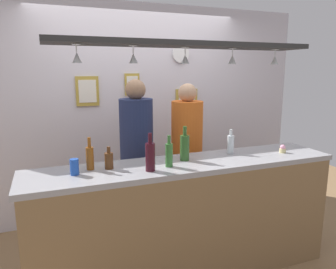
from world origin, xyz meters
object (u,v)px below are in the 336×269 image
at_px(person_middle_navy_shirt, 137,147).
at_px(wall_clock, 181,54).
at_px(bottle_soda_clear, 231,144).
at_px(cupcake, 283,149).
at_px(drink_can, 74,167).
at_px(bottle_beer_brown_stubby, 109,160).
at_px(picture_frame_caricature, 87,91).
at_px(bottle_champagne_green, 185,147).
at_px(bottle_wine_dark_red, 150,156).
at_px(bottle_beer_amber_tall, 90,157).
at_px(picture_frame_lower_pair, 187,96).
at_px(person_right_orange_shirt, 187,145).
at_px(picture_frame_crest, 132,84).
at_px(bottle_beer_green_import, 169,154).

height_order(person_middle_navy_shirt, wall_clock, wall_clock).
xyz_separation_m(bottle_soda_clear, cupcake, (0.48, -0.16, -0.06)).
relative_size(person_middle_navy_shirt, cupcake, 22.20).
bearing_deg(drink_can, bottle_beer_brown_stubby, 11.60).
bearing_deg(cupcake, picture_frame_caricature, 138.08).
height_order(bottle_champagne_green, cupcake, bottle_champagne_green).
bearing_deg(bottle_wine_dark_red, bottle_soda_clear, 15.06).
bearing_deg(bottle_beer_brown_stubby, bottle_wine_dark_red, -30.25).
distance_m(bottle_beer_amber_tall, picture_frame_lower_pair, 1.97).
xyz_separation_m(person_right_orange_shirt, picture_frame_lower_pair, (0.31, 0.70, 0.47)).
bearing_deg(picture_frame_caricature, bottle_champagne_green, -64.83).
relative_size(person_right_orange_shirt, picture_frame_crest, 6.47).
xyz_separation_m(bottle_beer_amber_tall, picture_frame_caricature, (0.17, 1.32, 0.43)).
distance_m(bottle_beer_brown_stubby, bottle_beer_amber_tall, 0.15).
xyz_separation_m(picture_frame_lower_pair, picture_frame_caricature, (-1.26, 0.00, 0.09)).
xyz_separation_m(bottle_beer_amber_tall, bottle_beer_green_import, (0.61, -0.15, 0.00)).
bearing_deg(picture_frame_caricature, picture_frame_lower_pair, 0.00).
height_order(bottle_beer_brown_stubby, bottle_wine_dark_red, bottle_wine_dark_red).
xyz_separation_m(person_right_orange_shirt, bottle_champagne_green, (-0.31, -0.64, 0.15)).
height_order(bottle_soda_clear, bottle_beer_green_import, bottle_beer_green_import).
height_order(person_right_orange_shirt, bottle_beer_amber_tall, person_right_orange_shirt).
distance_m(person_right_orange_shirt, bottle_wine_dark_red, 1.08).
xyz_separation_m(bottle_wine_dark_red, picture_frame_lower_pair, (0.99, 1.52, 0.32)).
height_order(person_right_orange_shirt, bottle_soda_clear, person_right_orange_shirt).
distance_m(person_middle_navy_shirt, picture_frame_caricature, 0.96).
distance_m(bottle_beer_brown_stubby, wall_clock, 2.01).
xyz_separation_m(person_middle_navy_shirt, bottle_soda_clear, (0.75, -0.58, 0.09)).
bearing_deg(person_middle_navy_shirt, drink_can, -133.97).
relative_size(picture_frame_crest, wall_clock, 1.18).
height_order(bottle_champagne_green, bottle_wine_dark_red, same).
xyz_separation_m(bottle_beer_amber_tall, drink_can, (-0.13, -0.09, -0.04)).
xyz_separation_m(bottle_beer_brown_stubby, bottle_beer_amber_tall, (-0.14, 0.03, 0.03)).
xyz_separation_m(bottle_champagne_green, bottle_wine_dark_red, (-0.37, -0.17, -0.00)).
relative_size(bottle_beer_amber_tall, picture_frame_lower_pair, 0.87).
distance_m(bottle_champagne_green, bottle_wine_dark_red, 0.41).
relative_size(person_right_orange_shirt, bottle_champagne_green, 5.61).
bearing_deg(person_right_orange_shirt, picture_frame_lower_pair, 66.16).
bearing_deg(bottle_wine_dark_red, bottle_champagne_green, 25.28).
height_order(cupcake, picture_frame_caricature, picture_frame_caricature).
distance_m(bottle_beer_amber_tall, cupcake, 1.78).
xyz_separation_m(drink_can, picture_frame_lower_pair, (1.55, 1.40, 0.38)).
relative_size(bottle_soda_clear, bottle_beer_green_import, 0.88).
xyz_separation_m(bottle_wine_dark_red, picture_frame_crest, (0.27, 1.52, 0.48)).
bearing_deg(bottle_beer_amber_tall, picture_frame_lower_pair, 42.72).
bearing_deg(wall_clock, bottle_soda_clear, -91.65).
height_order(bottle_wine_dark_red, cupcake, bottle_wine_dark_red).
distance_m(person_middle_navy_shirt, picture_frame_crest, 0.94).
bearing_deg(bottle_wine_dark_red, person_right_orange_shirt, 50.04).
distance_m(drink_can, wall_clock, 2.22).
bearing_deg(picture_frame_lower_pair, bottle_soda_clear, -95.62).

